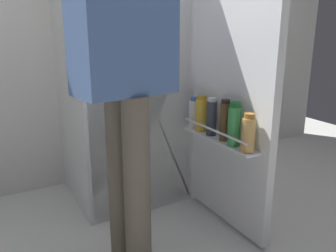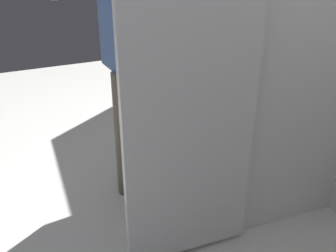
{
  "view_description": "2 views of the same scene",
  "coord_description": "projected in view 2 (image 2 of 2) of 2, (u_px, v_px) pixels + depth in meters",
  "views": [
    {
      "loc": [
        -0.82,
        -1.56,
        1.13
      ],
      "look_at": [
        0.0,
        -0.04,
        0.64
      ],
      "focal_mm": 37.49,
      "sensor_mm": 36.0,
      "label": 1
    },
    {
      "loc": [
        1.94,
        -0.8,
        1.74
      ],
      "look_at": [
        0.05,
        -0.08,
        0.63
      ],
      "focal_mm": 44.65,
      "sensor_mm": 36.0,
      "label": 2
    }
  ],
  "objects": [
    {
      "name": "ground_plane",
      "position": [
        176.0,
        206.0,
        2.68
      ],
      "size": [
        5.68,
        5.68,
        0.0
      ],
      "primitive_type": "plane",
      "color": "silver"
    },
    {
      "name": "refrigerator",
      "position": [
        264.0,
        76.0,
        2.42
      ],
      "size": [
        0.75,
        1.33,
        1.65
      ],
      "color": "white",
      "rests_on": "ground_plane"
    },
    {
      "name": "person",
      "position": [
        132.0,
        42.0,
        2.34
      ],
      "size": [
        0.62,
        0.69,
        1.71
      ],
      "color": "#665B4C",
      "rests_on": "ground_plane"
    }
  ]
}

